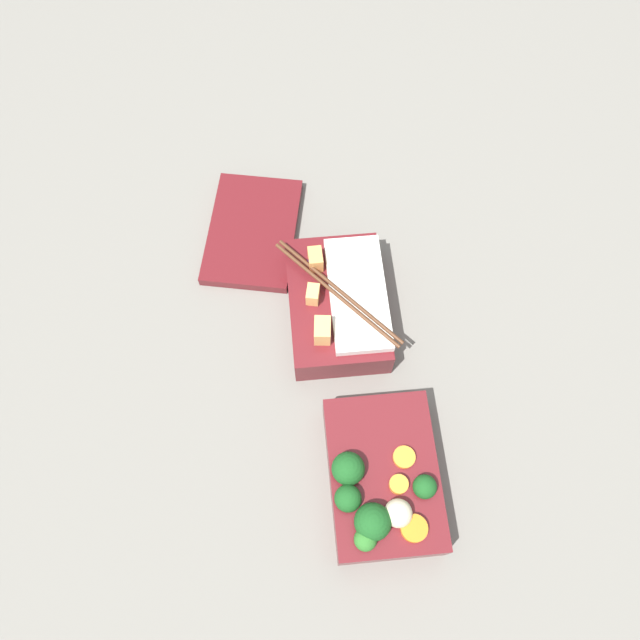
% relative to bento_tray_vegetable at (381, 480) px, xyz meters
% --- Properties ---
extents(ground_plane, '(3.00, 3.00, 0.00)m').
position_rel_bento_tray_vegetable_xyz_m(ground_plane, '(0.12, 0.02, -0.03)').
color(ground_plane, slate).
extents(bento_tray_vegetable, '(0.19, 0.13, 0.08)m').
position_rel_bento_tray_vegetable_xyz_m(bento_tray_vegetable, '(0.00, 0.00, 0.00)').
color(bento_tray_vegetable, maroon).
rests_on(bento_tray_vegetable, ground_plane).
extents(bento_tray_rice, '(0.19, 0.15, 0.08)m').
position_rel_bento_tray_vegetable_xyz_m(bento_tray_rice, '(0.24, 0.03, -0.00)').
color(bento_tray_rice, maroon).
rests_on(bento_tray_rice, ground_plane).
extents(bento_lid, '(0.21, 0.16, 0.02)m').
position_rel_bento_tray_vegetable_xyz_m(bento_lid, '(0.38, 0.14, -0.02)').
color(bento_lid, maroon).
rests_on(bento_lid, ground_plane).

